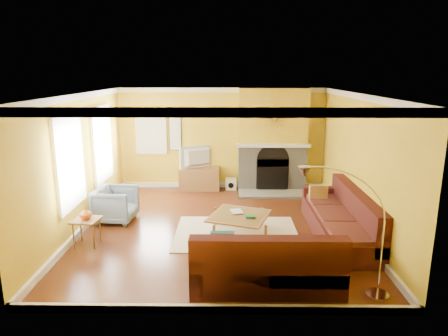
{
  "coord_description": "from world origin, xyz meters",
  "views": [
    {
      "loc": [
        0.2,
        -7.64,
        3.1
      ],
      "look_at": [
        0.09,
        0.4,
        1.16
      ],
      "focal_mm": 32.0,
      "sensor_mm": 36.0,
      "label": 1
    }
  ],
  "objects_px": {
    "coffee_table": "(239,225)",
    "media_console": "(199,179)",
    "armchair": "(116,205)",
    "sectional_sofa": "(284,223)",
    "arc_lamp": "(345,235)",
    "side_table": "(87,232)"
  },
  "relations": [
    {
      "from": "coffee_table",
      "to": "arc_lamp",
      "type": "xyz_separation_m",
      "value": [
        1.39,
        -2.2,
        0.74
      ]
    },
    {
      "from": "media_console",
      "to": "armchair",
      "type": "relative_size",
      "value": 1.32
    },
    {
      "from": "sectional_sofa",
      "to": "coffee_table",
      "type": "bearing_deg",
      "value": 147.99
    },
    {
      "from": "armchair",
      "to": "arc_lamp",
      "type": "xyz_separation_m",
      "value": [
        3.99,
        -2.9,
        0.57
      ]
    },
    {
      "from": "sectional_sofa",
      "to": "media_console",
      "type": "xyz_separation_m",
      "value": [
        -1.8,
        3.6,
        -0.15
      ]
    },
    {
      "from": "sectional_sofa",
      "to": "coffee_table",
      "type": "distance_m",
      "value": 0.97
    },
    {
      "from": "sectional_sofa",
      "to": "coffee_table",
      "type": "xyz_separation_m",
      "value": [
        -0.8,
        0.5,
        -0.24
      ]
    },
    {
      "from": "side_table",
      "to": "sectional_sofa",
      "type": "bearing_deg",
      "value": -0.0
    },
    {
      "from": "coffee_table",
      "to": "media_console",
      "type": "height_order",
      "value": "media_console"
    },
    {
      "from": "sectional_sofa",
      "to": "media_console",
      "type": "distance_m",
      "value": 4.03
    },
    {
      "from": "sectional_sofa",
      "to": "armchair",
      "type": "distance_m",
      "value": 3.61
    },
    {
      "from": "arc_lamp",
      "to": "side_table",
      "type": "bearing_deg",
      "value": 157.91
    },
    {
      "from": "coffee_table",
      "to": "side_table",
      "type": "height_order",
      "value": "side_table"
    },
    {
      "from": "sectional_sofa",
      "to": "arc_lamp",
      "type": "height_order",
      "value": "arc_lamp"
    },
    {
      "from": "coffee_table",
      "to": "arc_lamp",
      "type": "bearing_deg",
      "value": -57.74
    },
    {
      "from": "sectional_sofa",
      "to": "side_table",
      "type": "height_order",
      "value": "sectional_sofa"
    },
    {
      "from": "media_console",
      "to": "arc_lamp",
      "type": "distance_m",
      "value": 5.85
    },
    {
      "from": "media_console",
      "to": "armchair",
      "type": "distance_m",
      "value": 2.89
    },
    {
      "from": "armchair",
      "to": "arc_lamp",
      "type": "bearing_deg",
      "value": -120.59
    },
    {
      "from": "sectional_sofa",
      "to": "coffee_table",
      "type": "height_order",
      "value": "sectional_sofa"
    },
    {
      "from": "armchair",
      "to": "side_table",
      "type": "relative_size",
      "value": 1.63
    },
    {
      "from": "arc_lamp",
      "to": "armchair",
      "type": "bearing_deg",
      "value": 143.98
    }
  ]
}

